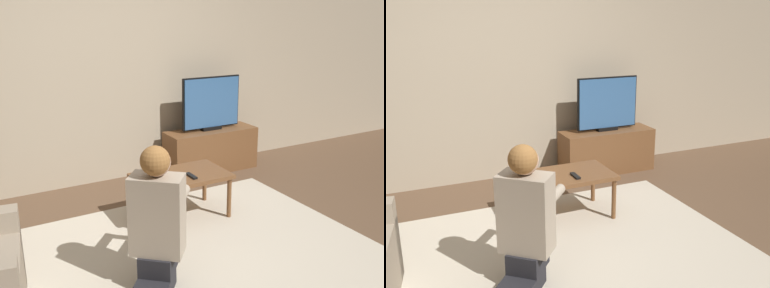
# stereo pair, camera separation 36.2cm
# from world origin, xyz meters

# --- Properties ---
(ground_plane) EXTENTS (10.00, 10.00, 0.00)m
(ground_plane) POSITION_xyz_m (0.00, 0.00, 0.00)
(ground_plane) COLOR brown
(wall_back) EXTENTS (10.00, 0.06, 2.60)m
(wall_back) POSITION_xyz_m (0.00, 1.93, 1.30)
(wall_back) COLOR tan
(wall_back) RESTS_ON ground_plane
(rug) EXTENTS (2.93, 2.23, 0.02)m
(rug) POSITION_xyz_m (0.00, 0.00, 0.01)
(rug) COLOR beige
(rug) RESTS_ON ground_plane
(tv_stand) EXTENTS (1.09, 0.38, 0.50)m
(tv_stand) POSITION_xyz_m (1.23, 1.61, 0.25)
(tv_stand) COLOR brown
(tv_stand) RESTS_ON ground_plane
(tv) EXTENTS (0.74, 0.08, 0.62)m
(tv) POSITION_xyz_m (1.23, 1.62, 0.81)
(tv) COLOR black
(tv) RESTS_ON tv_stand
(coffee_table) EXTENTS (0.82, 0.51, 0.42)m
(coffee_table) POSITION_xyz_m (0.32, 0.65, 0.38)
(coffee_table) COLOR brown
(coffee_table) RESTS_ON ground_plane
(person_kneeling) EXTENTS (0.69, 0.75, 0.98)m
(person_kneeling) POSITION_xyz_m (-0.31, -0.20, 0.50)
(person_kneeling) COLOR #232328
(person_kneeling) RESTS_ON rug
(remote) EXTENTS (0.04, 0.15, 0.02)m
(remote) POSITION_xyz_m (0.36, 0.55, 0.43)
(remote) COLOR black
(remote) RESTS_ON coffee_table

